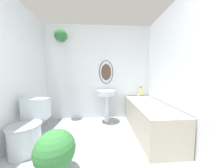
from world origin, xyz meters
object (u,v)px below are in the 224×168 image
(toilet, at_px, (29,129))
(potted_plant, at_px, (55,151))
(pedestal_sink, at_px, (107,98))
(bathtub, at_px, (149,117))
(shampoo_bottle, at_px, (141,91))

(toilet, distance_m, potted_plant, 0.79)
(toilet, bearing_deg, pedestal_sink, 37.44)
(toilet, relative_size, bathtub, 0.48)
(pedestal_sink, bearing_deg, bathtub, -34.74)
(potted_plant, bearing_deg, pedestal_sink, 67.10)
(toilet, height_order, pedestal_sink, pedestal_sink)
(pedestal_sink, relative_size, shampoo_bottle, 4.54)
(bathtub, height_order, shampoo_bottle, shampoo_bottle)
(toilet, distance_m, pedestal_sink, 1.56)
(toilet, height_order, shampoo_bottle, shampoo_bottle)
(toilet, distance_m, bathtub, 2.07)
(potted_plant, bearing_deg, shampoo_bottle, 45.91)
(pedestal_sink, relative_size, bathtub, 0.55)
(shampoo_bottle, xyz_separation_m, potted_plant, (-1.48, -1.53, -0.44))
(toilet, xyz_separation_m, shampoo_bottle, (2.09, 1.02, 0.43))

